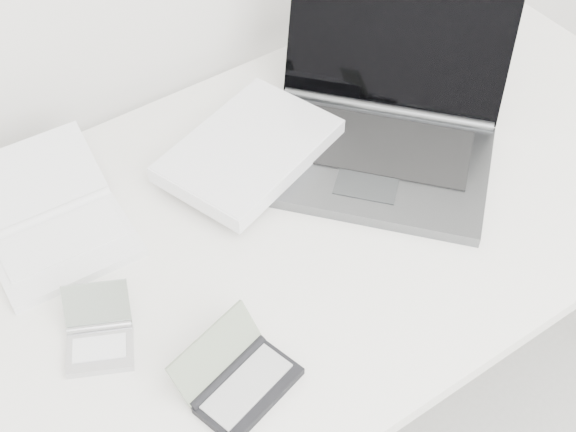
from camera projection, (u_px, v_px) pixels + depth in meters
desk at (289, 235)px, 1.40m from camera, size 1.60×0.80×0.73m
laptop_large at (335, 135)px, 1.44m from camera, size 0.66×0.55×0.27m
netbook_open_white at (55, 228)px, 1.33m from camera, size 0.24×0.30×0.08m
pda_silver at (99, 337)px, 1.19m from camera, size 0.14×0.15×0.07m
palmtop_charcoal at (240, 380)px, 1.14m from camera, size 0.18×0.16×0.07m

